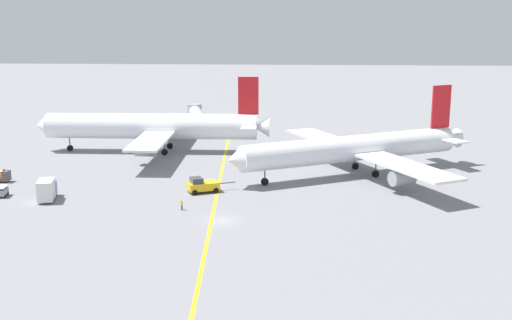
{
  "coord_description": "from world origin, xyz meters",
  "views": [
    {
      "loc": [
        10.19,
        -88.12,
        29.38
      ],
      "look_at": [
        3.77,
        22.73,
        4.0
      ],
      "focal_mm": 44.57,
      "sensor_mm": 36.0,
      "label": 1
    }
  ],
  "objects_px": {
    "gse_catering_truck_tall": "(47,190)",
    "airliner_being_pushed": "(354,149)",
    "ground_crew_ramp_agent_by_cones": "(182,205)",
    "airliner_at_gate_left": "(154,127)",
    "gse_baggage_cart_trailing": "(2,192)",
    "jet_bridge": "(197,114)",
    "pushback_tug": "(202,185)"
  },
  "relations": [
    {
      "from": "gse_catering_truck_tall",
      "to": "airliner_being_pushed",
      "type": "bearing_deg",
      "value": 21.18
    },
    {
      "from": "ground_crew_ramp_agent_by_cones",
      "to": "airliner_at_gate_left",
      "type": "bearing_deg",
      "value": 107.57
    },
    {
      "from": "gse_baggage_cart_trailing",
      "to": "jet_bridge",
      "type": "bearing_deg",
      "value": 69.6
    },
    {
      "from": "airliner_at_gate_left",
      "to": "pushback_tug",
      "type": "relative_size",
      "value": 6.24
    },
    {
      "from": "pushback_tug",
      "to": "gse_catering_truck_tall",
      "type": "relative_size",
      "value": 1.32
    },
    {
      "from": "airliner_being_pushed",
      "to": "gse_baggage_cart_trailing",
      "type": "xyz_separation_m",
      "value": [
        -59.6,
        -18.33,
        -4.13
      ]
    },
    {
      "from": "gse_catering_truck_tall",
      "to": "gse_baggage_cart_trailing",
      "type": "bearing_deg",
      "value": 169.42
    },
    {
      "from": "airliner_at_gate_left",
      "to": "ground_crew_ramp_agent_by_cones",
      "type": "relative_size",
      "value": 32.76
    },
    {
      "from": "gse_baggage_cart_trailing",
      "to": "jet_bridge",
      "type": "xyz_separation_m",
      "value": [
        23.29,
        62.61,
        3.49
      ]
    },
    {
      "from": "airliner_at_gate_left",
      "to": "jet_bridge",
      "type": "distance_m",
      "value": 26.66
    },
    {
      "from": "gse_baggage_cart_trailing",
      "to": "gse_catering_truck_tall",
      "type": "xyz_separation_m",
      "value": [
        8.3,
        -1.55,
        0.9
      ]
    },
    {
      "from": "ground_crew_ramp_agent_by_cones",
      "to": "jet_bridge",
      "type": "height_order",
      "value": "jet_bridge"
    },
    {
      "from": "jet_bridge",
      "to": "airliner_at_gate_left",
      "type": "bearing_deg",
      "value": -102.09
    },
    {
      "from": "airliner_at_gate_left",
      "to": "airliner_being_pushed",
      "type": "xyz_separation_m",
      "value": [
        41.89,
        -18.23,
        -0.61
      ]
    },
    {
      "from": "gse_baggage_cart_trailing",
      "to": "ground_crew_ramp_agent_by_cones",
      "type": "distance_m",
      "value": 31.61
    },
    {
      "from": "airliner_being_pushed",
      "to": "gse_catering_truck_tall",
      "type": "xyz_separation_m",
      "value": [
        -51.31,
        -19.88,
        -3.23
      ]
    },
    {
      "from": "pushback_tug",
      "to": "ground_crew_ramp_agent_by_cones",
      "type": "height_order",
      "value": "pushback_tug"
    },
    {
      "from": "pushback_tug",
      "to": "gse_catering_truck_tall",
      "type": "distance_m",
      "value": 25.27
    },
    {
      "from": "jet_bridge",
      "to": "gse_catering_truck_tall",
      "type": "bearing_deg",
      "value": -103.15
    },
    {
      "from": "gse_baggage_cart_trailing",
      "to": "ground_crew_ramp_agent_by_cones",
      "type": "xyz_separation_m",
      "value": [
        31.09,
        -5.69,
        -0.05
      ]
    },
    {
      "from": "jet_bridge",
      "to": "gse_baggage_cart_trailing",
      "type": "bearing_deg",
      "value": -110.4
    },
    {
      "from": "airliner_being_pushed",
      "to": "gse_catering_truck_tall",
      "type": "bearing_deg",
      "value": -158.82
    },
    {
      "from": "gse_baggage_cart_trailing",
      "to": "jet_bridge",
      "type": "distance_m",
      "value": 66.89
    },
    {
      "from": "airliner_at_gate_left",
      "to": "gse_catering_truck_tall",
      "type": "relative_size",
      "value": 8.26
    },
    {
      "from": "gse_catering_truck_tall",
      "to": "jet_bridge",
      "type": "height_order",
      "value": "jet_bridge"
    },
    {
      "from": "airliner_at_gate_left",
      "to": "jet_bridge",
      "type": "bearing_deg",
      "value": 77.91
    },
    {
      "from": "pushback_tug",
      "to": "jet_bridge",
      "type": "distance_m",
      "value": 58.87
    },
    {
      "from": "airliner_at_gate_left",
      "to": "gse_catering_truck_tall",
      "type": "xyz_separation_m",
      "value": [
        -9.41,
        -38.11,
        -3.84
      ]
    },
    {
      "from": "pushback_tug",
      "to": "jet_bridge",
      "type": "bearing_deg",
      "value": 99.31
    },
    {
      "from": "ground_crew_ramp_agent_by_cones",
      "to": "jet_bridge",
      "type": "relative_size",
      "value": 0.08
    },
    {
      "from": "gse_catering_truck_tall",
      "to": "jet_bridge",
      "type": "distance_m",
      "value": 65.94
    },
    {
      "from": "pushback_tug",
      "to": "jet_bridge",
      "type": "relative_size",
      "value": 0.43
    }
  ]
}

